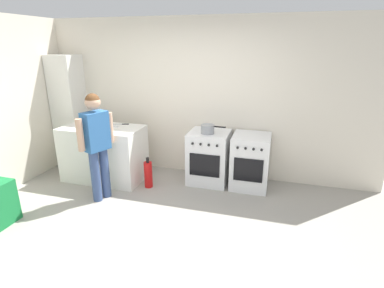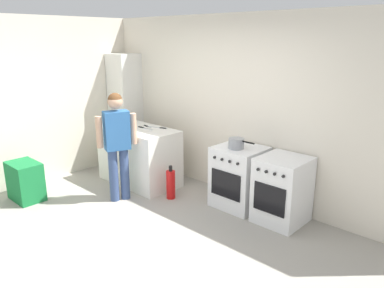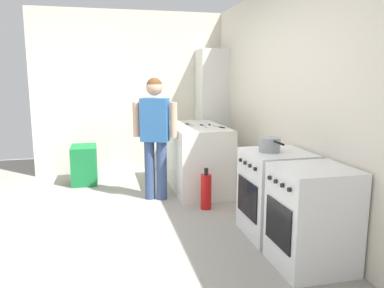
% 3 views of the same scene
% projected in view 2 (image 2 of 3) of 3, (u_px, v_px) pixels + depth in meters
% --- Properties ---
extents(ground_plane, '(8.00, 8.00, 0.00)m').
position_uv_depth(ground_plane, '(134.00, 239.00, 4.38)').
color(ground_plane, gray).
extents(back_wall, '(6.00, 0.10, 2.60)m').
position_uv_depth(back_wall, '(237.00, 107.00, 5.39)').
color(back_wall, silver).
rests_on(back_wall, ground).
extents(side_wall_left, '(0.10, 3.10, 2.60)m').
position_uv_depth(side_wall_left, '(49.00, 100.00, 6.02)').
color(side_wall_left, silver).
rests_on(side_wall_left, ground).
extents(counter_unit, '(1.30, 0.70, 0.90)m').
position_uv_depth(counter_unit, '(139.00, 156.00, 5.99)').
color(counter_unit, silver).
rests_on(counter_unit, ground).
extents(oven_left, '(0.63, 0.62, 0.85)m').
position_uv_depth(oven_left, '(239.00, 177.00, 5.14)').
color(oven_left, white).
rests_on(oven_left, ground).
extents(oven_right, '(0.57, 0.62, 0.85)m').
position_uv_depth(oven_right, '(282.00, 190.00, 4.70)').
color(oven_right, white).
rests_on(oven_right, ground).
extents(pot, '(0.39, 0.21, 0.14)m').
position_uv_depth(pot, '(236.00, 143.00, 4.95)').
color(pot, gray).
rests_on(pot, oven_left).
extents(knife_paring, '(0.21, 0.06, 0.01)m').
position_uv_depth(knife_paring, '(147.00, 126.00, 5.98)').
color(knife_paring, silver).
rests_on(knife_paring, counter_unit).
extents(knife_utility, '(0.25, 0.09, 0.01)m').
position_uv_depth(knife_utility, '(130.00, 128.00, 5.87)').
color(knife_utility, silver).
rests_on(knife_utility, counter_unit).
extents(knife_chef, '(0.31, 0.12, 0.01)m').
position_uv_depth(knife_chef, '(158.00, 127.00, 5.90)').
color(knife_chef, silver).
rests_on(knife_chef, counter_unit).
extents(knife_carving, '(0.33, 0.04, 0.01)m').
position_uv_depth(knife_carving, '(145.00, 128.00, 5.85)').
color(knife_carving, silver).
rests_on(knife_carving, counter_unit).
extents(person, '(0.31, 0.53, 1.56)m').
position_uv_depth(person, '(117.00, 138.00, 5.21)').
color(person, '#384C7A').
rests_on(person, ground).
extents(fire_extinguisher, '(0.13, 0.13, 0.50)m').
position_uv_depth(fire_extinguisher, '(171.00, 184.00, 5.44)').
color(fire_extinguisher, red).
rests_on(fire_extinguisher, ground).
extents(recycling_crate_lower, '(0.52, 0.36, 0.28)m').
position_uv_depth(recycling_crate_lower, '(27.00, 190.00, 5.42)').
color(recycling_crate_lower, '#197238').
rests_on(recycling_crate_lower, ground).
extents(recycling_crate_upper, '(0.52, 0.36, 0.28)m').
position_uv_depth(recycling_crate_upper, '(24.00, 172.00, 5.34)').
color(recycling_crate_upper, '#197238').
rests_on(recycling_crate_upper, recycling_crate_lower).
extents(larder_cabinet, '(0.48, 0.44, 2.00)m').
position_uv_depth(larder_cabinet, '(126.00, 110.00, 6.80)').
color(larder_cabinet, silver).
rests_on(larder_cabinet, ground).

